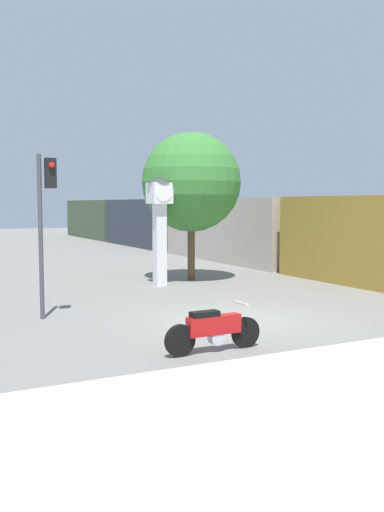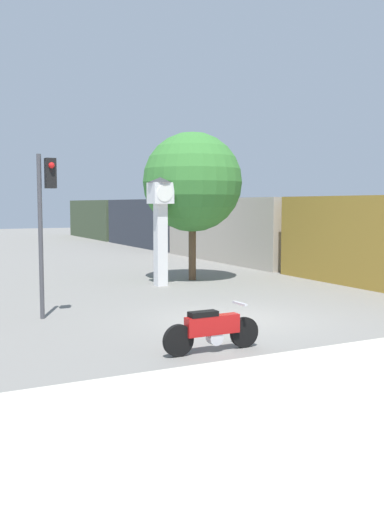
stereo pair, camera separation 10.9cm
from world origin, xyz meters
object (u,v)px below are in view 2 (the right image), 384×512
(clock_tower, at_px, (160,214))
(traffic_light, at_px, (45,207))
(street_tree, at_px, (192,182))
(motorcycle, at_px, (212,329))
(freight_train, at_px, (188,226))

(clock_tower, bearing_deg, traffic_light, -140.90)
(clock_tower, distance_m, street_tree, 2.39)
(clock_tower, distance_m, traffic_light, 6.75)
(motorcycle, relative_size, clock_tower, 0.55)
(motorcycle, distance_m, freight_train, 24.63)
(freight_train, xyz_separation_m, street_tree, (-5.75, -11.94, 2.25))
(traffic_light, height_order, street_tree, street_tree)
(motorcycle, distance_m, clock_tower, 10.07)
(street_tree, bearing_deg, freight_train, 64.31)
(clock_tower, bearing_deg, street_tree, 27.09)
(clock_tower, height_order, freight_train, clock_tower)
(clock_tower, xyz_separation_m, traffic_light, (-5.23, -4.25, 0.32))
(motorcycle, bearing_deg, street_tree, 64.21)
(clock_tower, relative_size, traffic_light, 0.93)
(traffic_light, xyz_separation_m, street_tree, (7.04, 5.18, 0.93))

